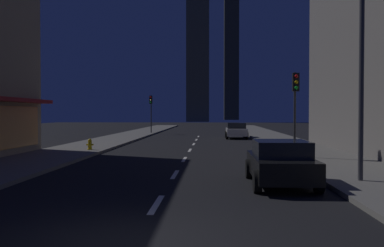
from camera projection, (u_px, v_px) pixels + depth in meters
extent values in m
cube|color=black|center=(198.00, 139.00, 39.36)|extent=(78.00, 136.00, 0.10)
cube|color=#605E59|center=(272.00, 137.00, 39.01)|extent=(4.00, 76.00, 0.15)
cube|color=#605E59|center=(124.00, 137.00, 39.70)|extent=(4.00, 76.00, 0.15)
cube|color=silver|center=(156.00, 204.00, 10.60)|extent=(0.16, 2.20, 0.01)
cube|color=silver|center=(175.00, 174.00, 15.79)|extent=(0.16, 2.20, 0.01)
cube|color=silver|center=(184.00, 159.00, 20.99)|extent=(0.16, 2.20, 0.01)
cube|color=silver|center=(190.00, 150.00, 26.18)|extent=(0.16, 2.20, 0.01)
cube|color=silver|center=(194.00, 144.00, 31.37)|extent=(0.16, 2.20, 0.01)
cube|color=silver|center=(196.00, 140.00, 36.56)|extent=(0.16, 2.20, 0.01)
cube|color=silver|center=(198.00, 137.00, 41.76)|extent=(0.16, 2.20, 0.01)
cube|color=brown|center=(198.00, 24.00, 118.73)|extent=(6.29, 8.48, 55.49)
cube|color=#39362A|center=(231.00, 18.00, 152.79)|extent=(5.24, 7.55, 74.51)
cube|color=black|center=(280.00, 166.00, 13.47)|extent=(1.80, 4.20, 0.65)
cube|color=black|center=(281.00, 149.00, 13.25)|extent=(1.64, 2.00, 0.55)
cylinder|color=black|center=(249.00, 169.00, 14.91)|extent=(0.22, 0.68, 0.68)
cylinder|color=black|center=(299.00, 169.00, 14.83)|extent=(0.22, 0.68, 0.68)
cylinder|color=black|center=(257.00, 181.00, 12.12)|extent=(0.22, 0.68, 0.68)
cylinder|color=black|center=(319.00, 182.00, 12.03)|extent=(0.22, 0.68, 0.68)
sphere|color=white|center=(256.00, 158.00, 15.54)|extent=(0.18, 0.18, 0.18)
sphere|color=white|center=(286.00, 158.00, 15.49)|extent=(0.18, 0.18, 0.18)
cube|color=silver|center=(236.00, 132.00, 38.60)|extent=(1.80, 4.20, 0.65)
cube|color=black|center=(236.00, 126.00, 38.38)|extent=(1.64, 2.00, 0.55)
cylinder|color=black|center=(226.00, 134.00, 40.04)|extent=(0.22, 0.68, 0.68)
cylinder|color=black|center=(245.00, 134.00, 39.96)|extent=(0.22, 0.68, 0.68)
cylinder|color=black|center=(227.00, 136.00, 37.25)|extent=(0.22, 0.68, 0.68)
cylinder|color=black|center=(247.00, 136.00, 37.16)|extent=(0.22, 0.68, 0.68)
sphere|color=white|center=(229.00, 130.00, 40.67)|extent=(0.18, 0.18, 0.18)
sphere|color=white|center=(241.00, 130.00, 40.61)|extent=(0.18, 0.18, 0.18)
cylinder|color=gold|center=(90.00, 145.00, 24.92)|extent=(0.22, 0.22, 0.55)
sphere|color=gold|center=(90.00, 140.00, 24.91)|extent=(0.21, 0.21, 0.21)
cylinder|color=gold|center=(90.00, 149.00, 24.93)|extent=(0.30, 0.30, 0.06)
cylinder|color=gold|center=(87.00, 145.00, 24.93)|extent=(0.10, 0.10, 0.10)
cylinder|color=gold|center=(93.00, 145.00, 24.91)|extent=(0.10, 0.10, 0.10)
cylinder|color=#2D2D2D|center=(295.00, 115.00, 20.74)|extent=(0.12, 0.12, 4.20)
cube|color=black|center=(296.00, 82.00, 20.50)|extent=(0.32, 0.24, 0.90)
sphere|color=red|center=(296.00, 76.00, 20.36)|extent=(0.18, 0.18, 0.18)
sphere|color=#F2B20C|center=(296.00, 82.00, 20.37)|extent=(0.18, 0.18, 0.18)
sphere|color=#19D833|center=(296.00, 88.00, 20.37)|extent=(0.18, 0.18, 0.18)
cylinder|color=#2D2D2D|center=(151.00, 114.00, 47.00)|extent=(0.12, 0.12, 4.20)
cube|color=black|center=(151.00, 100.00, 46.76)|extent=(0.32, 0.24, 0.90)
sphere|color=red|center=(151.00, 97.00, 46.62)|extent=(0.18, 0.18, 0.18)
sphere|color=#F2B20C|center=(151.00, 100.00, 46.63)|extent=(0.18, 0.18, 0.18)
sphere|color=#19D833|center=(151.00, 102.00, 46.64)|extent=(0.18, 0.18, 0.18)
cylinder|color=#38383D|center=(361.00, 80.00, 13.42)|extent=(0.16, 0.16, 6.50)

